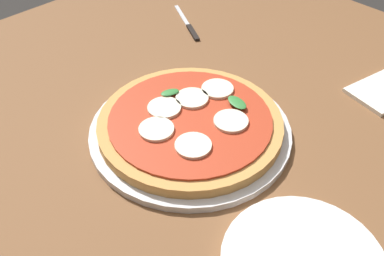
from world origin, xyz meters
name	(u,v)px	position (x,y,z in m)	size (l,w,h in m)	color
dining_table	(182,164)	(0.00, 0.00, 0.65)	(1.28, 1.15, 0.74)	brown
serving_tray	(192,130)	(0.00, -0.02, 0.74)	(0.33, 0.33, 0.01)	silver
pizza	(192,122)	(0.00, -0.02, 0.76)	(0.30, 0.30, 0.03)	tan
knife	(189,26)	(0.25, 0.24, 0.74)	(0.09, 0.16, 0.01)	black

